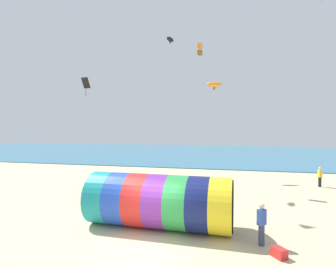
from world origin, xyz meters
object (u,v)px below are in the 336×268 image
object	(u,v)px
giant_inflatable_tube	(159,201)
kite_handler	(262,224)
bystander_near_water	(320,177)
cooler_box	(279,253)
kite_orange_box	(200,49)
kite_black_diamond	(86,83)
kite_black_parafoil	(170,39)
kite_orange_parafoil	(214,84)

from	to	relation	value
giant_inflatable_tube	kite_handler	xyz separation A→B (m)	(4.55, -0.94, -0.38)
bystander_near_water	cooler_box	bearing A→B (deg)	-112.45
giant_inflatable_tube	kite_orange_box	world-z (taller)	kite_orange_box
kite_black_diamond	kite_handler	bearing A→B (deg)	-33.30
kite_black_parafoil	kite_black_diamond	xyz separation A→B (m)	(-6.77, -1.39, -3.50)
giant_inflatable_tube	kite_orange_box	distance (m)	14.04
kite_black_parafoil	bystander_near_water	xyz separation A→B (m)	(11.88, 2.46, -11.12)
kite_orange_box	cooler_box	bearing A→B (deg)	-70.36
kite_black_diamond	cooler_box	world-z (taller)	kite_black_diamond
bystander_near_water	kite_black_diamond	bearing A→B (deg)	-168.34
kite_handler	kite_black_diamond	xyz separation A→B (m)	(-12.72, 8.35, 7.55)
kite_black_diamond	bystander_near_water	size ratio (longest dim) A/B	0.93
kite_handler	bystander_near_water	distance (m)	13.57
kite_orange_box	cooler_box	xyz separation A→B (m)	(4.15, -11.64, -11.11)
kite_black_diamond	bystander_near_water	bearing A→B (deg)	11.66
kite_handler	kite_black_parafoil	bearing A→B (deg)	121.42
bystander_near_water	cooler_box	distance (m)	14.20
giant_inflatable_tube	kite_handler	bearing A→B (deg)	-11.69
kite_handler	cooler_box	size ratio (longest dim) A/B	3.33
kite_orange_parafoil	cooler_box	world-z (taller)	kite_orange_parafoil
giant_inflatable_tube	kite_orange_box	xyz separation A→B (m)	(0.90, 9.79, 10.02)
giant_inflatable_tube	kite_handler	world-z (taller)	giant_inflatable_tube
kite_orange_box	bystander_near_water	xyz separation A→B (m)	(9.57, 1.47, -10.47)
kite_orange_parafoil	kite_black_diamond	xyz separation A→B (m)	(-10.04, -6.34, -0.54)
kite_orange_box	kite_black_diamond	bearing A→B (deg)	-165.31
giant_inflatable_tube	kite_black_parafoil	size ratio (longest dim) A/B	6.38
kite_orange_box	kite_black_parafoil	distance (m)	2.60
kite_handler	kite_orange_box	bearing A→B (deg)	108.74
kite_black_parafoil	cooler_box	world-z (taller)	kite_black_parafoil
bystander_near_water	cooler_box	world-z (taller)	bystander_near_water
kite_black_diamond	kite_orange_box	bearing A→B (deg)	14.69
bystander_near_water	cooler_box	xyz separation A→B (m)	(-5.42, -13.11, -0.64)
bystander_near_water	kite_orange_box	bearing A→B (deg)	-171.27
kite_handler	kite_orange_box	size ratio (longest dim) A/B	1.68
kite_orange_parafoil	kite_black_diamond	distance (m)	11.88
kite_orange_parafoil	bystander_near_water	bearing A→B (deg)	-16.13
giant_inflatable_tube	cooler_box	world-z (taller)	giant_inflatable_tube
kite_black_diamond	kite_black_parafoil	bearing A→B (deg)	11.58
kite_black_parafoil	bystander_near_water	distance (m)	16.46
kite_orange_box	bystander_near_water	bearing A→B (deg)	8.73
bystander_near_water	kite_orange_parafoil	bearing A→B (deg)	163.87
kite_orange_box	cooler_box	size ratio (longest dim) A/B	1.98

